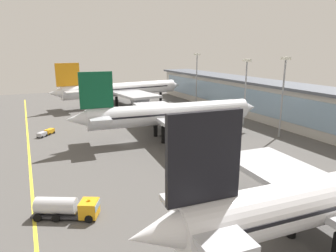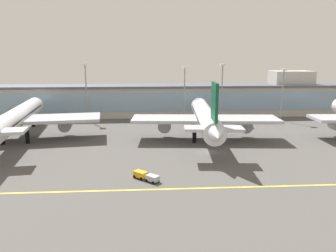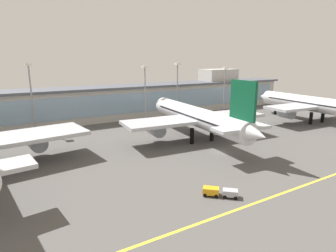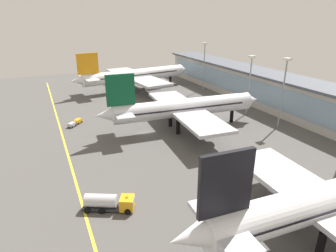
% 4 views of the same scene
% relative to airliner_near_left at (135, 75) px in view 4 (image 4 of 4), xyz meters
% --- Properties ---
extents(ground_plane, '(205.25, 205.25, 0.00)m').
position_rel_airliner_near_left_xyz_m(ground_plane, '(50.86, -14.04, -6.40)').
color(ground_plane, '#514F4C').
extents(taxiway_centreline_stripe, '(164.20, 0.50, 0.01)m').
position_rel_airliner_near_left_xyz_m(taxiway_centreline_stripe, '(50.86, -36.04, -6.39)').
color(taxiway_centreline_stripe, yellow).
rests_on(taxiway_centreline_stripe, ground).
extents(terminal_building, '(149.61, 14.00, 17.41)m').
position_rel_airliner_near_left_xyz_m(terminal_building, '(52.70, 36.94, 0.12)').
color(terminal_building, beige).
rests_on(terminal_building, ground).
extents(airliner_near_left, '(46.11, 57.17, 17.55)m').
position_rel_airliner_near_left_xyz_m(airliner_near_left, '(0.00, 0.00, 0.00)').
color(airliner_near_left, black).
rests_on(airliner_near_left, ground).
extents(airliner_near_right, '(41.44, 51.35, 17.62)m').
position_rel_airliner_near_left_xyz_m(airliner_near_right, '(52.17, -2.32, 0.04)').
color(airliner_near_right, black).
rests_on(airliner_near_right, ground).
extents(airliner_far_right, '(36.11, 48.60, 17.60)m').
position_rel_airliner_near_left_xyz_m(airliner_far_right, '(100.71, -4.46, 0.04)').
color(airliner_far_right, black).
rests_on(airliner_far_right, ground).
extents(fuel_tanker_truck, '(6.33, 9.15, 2.90)m').
position_rel_airliner_near_left_xyz_m(fuel_tanker_truck, '(80.99, -31.64, -4.89)').
color(fuel_tanker_truck, black).
rests_on(fuel_tanker_truck, ground).
extents(baggage_tug_near, '(5.18, 4.90, 1.40)m').
position_rel_airliner_near_left_xyz_m(baggage_tug_near, '(35.62, -31.45, -5.60)').
color(baggage_tug_near, black).
rests_on(baggage_tug_near, ground).
extents(apron_light_mast_centre, '(1.80, 1.80, 19.76)m').
position_rel_airliner_near_left_xyz_m(apron_light_mast_centre, '(49.28, 23.45, 6.90)').
color(apron_light_mast_centre, gray).
rests_on(apron_light_mast_centre, ground).
extents(apron_light_mast_east, '(1.80, 1.80, 20.67)m').
position_rel_airliner_near_left_xyz_m(apron_light_mast_east, '(62.91, 24.40, 7.41)').
color(apron_light_mast_east, gray).
rests_on(apron_light_mast_east, ground).
extents(apron_light_mast_far_east, '(1.80, 1.80, 20.82)m').
position_rel_airliner_near_left_xyz_m(apron_light_mast_far_east, '(14.25, 27.23, 7.49)').
color(apron_light_mast_far_east, gray).
rests_on(apron_light_mast_far_east, ground).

